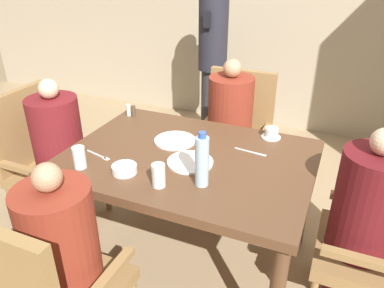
% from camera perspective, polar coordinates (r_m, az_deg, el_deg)
% --- Properties ---
extents(ground_plane, '(16.00, 16.00, 0.00)m').
position_cam_1_polar(ground_plane, '(2.51, -0.46, -16.85)').
color(ground_plane, '#9E8460').
extents(dining_table, '(1.35, 0.98, 0.75)m').
position_cam_1_polar(dining_table, '(2.11, -0.53, -3.92)').
color(dining_table, brown).
rests_on(dining_table, ground_plane).
extents(chair_left_side, '(0.52, 0.51, 0.95)m').
position_cam_1_polar(chair_left_side, '(2.75, -21.58, -1.90)').
color(chair_left_side, olive).
rests_on(chair_left_side, ground_plane).
extents(diner_in_left_chair, '(0.32, 0.32, 1.07)m').
position_cam_1_polar(diner_in_left_chair, '(2.63, -19.40, -1.60)').
color(diner_in_left_chair, maroon).
rests_on(diner_in_left_chair, ground_plane).
extents(chair_far_side, '(0.51, 0.52, 0.95)m').
position_cam_1_polar(chair_far_side, '(2.93, 6.54, 1.79)').
color(chair_far_side, olive).
rests_on(chair_far_side, ground_plane).
extents(diner_in_far_chair, '(0.32, 0.32, 1.11)m').
position_cam_1_polar(diner_in_far_chair, '(2.77, 5.70, 1.88)').
color(diner_in_far_chair, maroon).
rests_on(diner_in_far_chair, ground_plane).
extents(diner_in_right_chair, '(0.32, 0.32, 1.08)m').
position_cam_1_polar(diner_in_right_chair, '(2.05, 24.55, -11.37)').
color(diner_in_right_chair, '#5B1419').
rests_on(diner_in_right_chair, ground_plane).
extents(diner_in_near_chair, '(0.32, 0.32, 1.03)m').
position_cam_1_polar(diner_in_near_chair, '(1.82, -18.81, -16.74)').
color(diner_in_near_chair, maroon).
rests_on(diner_in_near_chair, ground_plane).
extents(standing_host, '(0.27, 0.31, 1.59)m').
position_cam_1_polar(standing_host, '(3.62, 3.16, 12.97)').
color(standing_host, '#2D2D33').
rests_on(standing_host, ground_plane).
extents(plate_main_left, '(0.25, 0.25, 0.01)m').
position_cam_1_polar(plate_main_left, '(1.99, -0.29, -2.76)').
color(plate_main_left, white).
rests_on(plate_main_left, dining_table).
extents(plate_main_right, '(0.25, 0.25, 0.01)m').
position_cam_1_polar(plate_main_right, '(2.22, -2.60, 0.55)').
color(plate_main_right, white).
rests_on(plate_main_right, dining_table).
extents(teacup_with_saucer, '(0.12, 0.12, 0.06)m').
position_cam_1_polar(teacup_with_saucer, '(2.30, 11.99, 1.61)').
color(teacup_with_saucer, white).
rests_on(teacup_with_saucer, dining_table).
extents(bowl_small, '(0.13, 0.13, 0.04)m').
position_cam_1_polar(bowl_small, '(1.93, -10.27, -3.77)').
color(bowl_small, white).
rests_on(bowl_small, dining_table).
extents(water_bottle, '(0.07, 0.07, 0.28)m').
position_cam_1_polar(water_bottle, '(1.75, 1.52, -2.60)').
color(water_bottle, '#A3C6DB').
rests_on(water_bottle, dining_table).
extents(glass_tall_near, '(0.07, 0.07, 0.12)m').
position_cam_1_polar(glass_tall_near, '(1.79, -5.12, -4.78)').
color(glass_tall_near, silver).
rests_on(glass_tall_near, dining_table).
extents(glass_tall_mid, '(0.07, 0.07, 0.12)m').
position_cam_1_polar(glass_tall_mid, '(2.01, -16.79, -1.97)').
color(glass_tall_mid, silver).
rests_on(glass_tall_mid, dining_table).
extents(salt_shaker, '(0.03, 0.03, 0.08)m').
position_cam_1_polar(salt_shaker, '(2.60, -9.65, 5.13)').
color(salt_shaker, white).
rests_on(salt_shaker, dining_table).
extents(pepper_shaker, '(0.03, 0.03, 0.08)m').
position_cam_1_polar(pepper_shaker, '(2.58, -8.90, 4.98)').
color(pepper_shaker, '#4C3D2D').
rests_on(pepper_shaker, dining_table).
extents(fork_beside_plate, '(0.17, 0.06, 0.00)m').
position_cam_1_polar(fork_beside_plate, '(2.12, -13.83, -1.79)').
color(fork_beside_plate, silver).
rests_on(fork_beside_plate, dining_table).
extents(knife_beside_plate, '(0.19, 0.04, 0.00)m').
position_cam_1_polar(knife_beside_plate, '(2.12, 9.12, -1.25)').
color(knife_beside_plate, silver).
rests_on(knife_beside_plate, dining_table).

